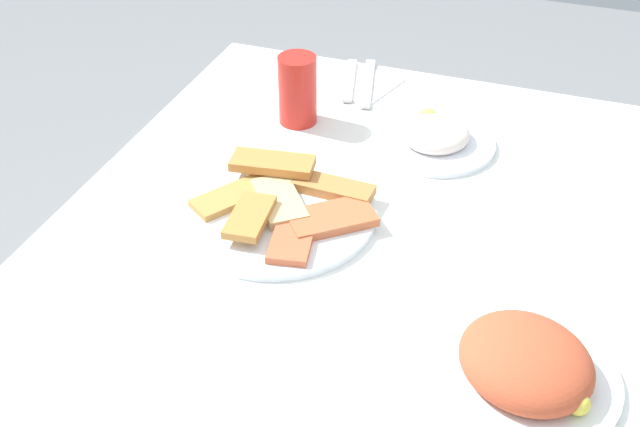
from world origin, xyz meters
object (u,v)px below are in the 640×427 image
at_px(dining_table, 349,286).
at_px(spoon, 368,83).
at_px(paper_napkin, 359,83).
at_px(salad_plate_rice, 525,365).
at_px(salad_plate_greens, 435,137).
at_px(soda_can, 298,90).
at_px(fork, 350,80).
at_px(pide_platter, 281,208).

xyz_separation_m(dining_table, spoon, (-0.46, -0.11, 0.09)).
bearing_deg(paper_napkin, salad_plate_rice, 31.93).
bearing_deg(paper_napkin, spoon, 90.00).
bearing_deg(salad_plate_rice, salad_plate_greens, -155.71).
xyz_separation_m(soda_can, fork, (-0.17, 0.04, -0.06)).
relative_size(dining_table, paper_napkin, 8.41).
bearing_deg(salad_plate_rice, dining_table, -123.74).
distance_m(fork, spoon, 0.04).
bearing_deg(paper_napkin, fork, -90.00).
relative_size(salad_plate_greens, salad_plate_rice, 0.90).
xyz_separation_m(salad_plate_greens, fork, (-0.17, -0.20, -0.01)).
bearing_deg(paper_napkin, dining_table, 15.79).
relative_size(soda_can, paper_napkin, 0.95).
relative_size(pide_platter, salad_plate_greens, 1.51).
bearing_deg(soda_can, fork, 166.13).
bearing_deg(soda_can, paper_napkin, 160.49).
bearing_deg(pide_platter, paper_napkin, -178.16).
distance_m(dining_table, fork, 0.49).
bearing_deg(spoon, pide_platter, -13.85).
xyz_separation_m(dining_table, salad_plate_rice, (0.18, 0.27, 0.11)).
bearing_deg(spoon, fork, -103.30).
height_order(dining_table, soda_can, soda_can).
bearing_deg(fork, salad_plate_rice, 18.99).
xyz_separation_m(salad_plate_rice, fork, (-0.63, -0.41, -0.02)).
height_order(soda_can, spoon, soda_can).
bearing_deg(salad_plate_greens, pide_platter, -32.48).
distance_m(paper_napkin, spoon, 0.02).
xyz_separation_m(paper_napkin, fork, (0.00, -0.02, 0.00)).
relative_size(salad_plate_rice, soda_can, 1.83).
xyz_separation_m(salad_plate_rice, spoon, (-0.63, -0.38, -0.02)).
distance_m(salad_plate_rice, paper_napkin, 0.75).
bearing_deg(paper_napkin, pide_platter, 1.84).
bearing_deg(dining_table, paper_napkin, -164.21).
xyz_separation_m(pide_platter, spoon, (-0.43, 0.00, -0.01)).
bearing_deg(fork, pide_platter, -9.89).
relative_size(pide_platter, fork, 1.80).
xyz_separation_m(pide_platter, salad_plate_greens, (-0.27, 0.17, 0.00)).
relative_size(dining_table, fork, 6.47).
distance_m(salad_plate_greens, soda_can, 0.25).
relative_size(dining_table, spoon, 5.73).
relative_size(salad_plate_rice, fork, 1.33).
distance_m(salad_plate_greens, spoon, 0.23).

